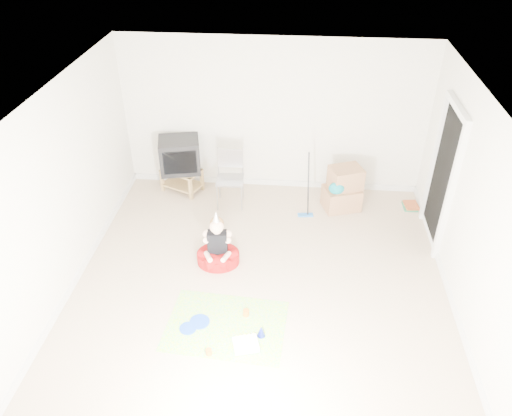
# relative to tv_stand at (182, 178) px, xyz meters

# --- Properties ---
(ground) EXTENTS (5.00, 5.00, 0.00)m
(ground) POSITION_rel_tv_stand_xyz_m (1.54, -2.17, -0.25)
(ground) COLOR #C4AA8D
(ground) RESTS_ON ground
(doorway_recess) EXTENTS (0.02, 0.90, 2.05)m
(doorway_recess) POSITION_rel_tv_stand_xyz_m (4.02, -0.97, 0.78)
(doorway_recess) COLOR black
(doorway_recess) RESTS_ON ground
(tv_stand) EXTENTS (0.76, 0.63, 0.41)m
(tv_stand) POSITION_rel_tv_stand_xyz_m (0.00, 0.00, 0.00)
(tv_stand) COLOR olive
(tv_stand) RESTS_ON ground
(crt_tv) EXTENTS (0.77, 0.68, 0.57)m
(crt_tv) POSITION_rel_tv_stand_xyz_m (0.00, -0.00, 0.45)
(crt_tv) COLOR black
(crt_tv) RESTS_ON tv_stand
(folding_chair) EXTENTS (0.46, 0.44, 0.96)m
(folding_chair) POSITION_rel_tv_stand_xyz_m (0.89, -0.37, 0.22)
(folding_chair) COLOR #949499
(folding_chair) RESTS_ON ground
(cardboard_boxes) EXTENTS (0.67, 0.61, 0.72)m
(cardboard_boxes) POSITION_rel_tv_stand_xyz_m (2.73, -0.29, 0.10)
(cardboard_boxes) COLOR #9E6F4C
(cardboard_boxes) RESTS_ON ground
(floor_mop) EXTENTS (0.26, 0.34, 1.00)m
(floor_mop) POSITION_rel_tv_stand_xyz_m (2.14, -0.59, 0.02)
(floor_mop) COLOR blue
(floor_mop) RESTS_ON ground
(book_pile) EXTENTS (0.25, 0.30, 0.06)m
(book_pile) POSITION_rel_tv_stand_xyz_m (3.88, -0.19, -0.21)
(book_pile) COLOR #26724C
(book_pile) RESTS_ON ground
(seated_woman) EXTENTS (0.65, 0.65, 0.86)m
(seated_woman) POSITION_rel_tv_stand_xyz_m (0.91, -1.86, -0.06)
(seated_woman) COLOR #9B0E0E
(seated_woman) RESTS_ON ground
(party_mat) EXTENTS (1.51, 1.15, 0.01)m
(party_mat) POSITION_rel_tv_stand_xyz_m (1.19, -3.05, -0.24)
(party_mat) COLOR #E43083
(party_mat) RESTS_ON ground
(birthday_cake) EXTENTS (0.34, 0.30, 0.14)m
(birthday_cake) POSITION_rel_tv_stand_xyz_m (1.47, -3.36, -0.20)
(birthday_cake) COLOR white
(birthday_cake) RESTS_ON party_mat
(blue_plate_near) EXTENTS (0.32, 0.32, 0.01)m
(blue_plate_near) POSITION_rel_tv_stand_xyz_m (0.86, -3.03, -0.23)
(blue_plate_near) COLOR #1641B5
(blue_plate_near) RESTS_ON party_mat
(blue_plate_far) EXTENTS (0.27, 0.27, 0.01)m
(blue_plate_far) POSITION_rel_tv_stand_xyz_m (0.73, -3.14, -0.23)
(blue_plate_far) COLOR #1641B5
(blue_plate_far) RESTS_ON party_mat
(orange_cup_near) EXTENTS (0.10, 0.10, 0.09)m
(orange_cup_near) POSITION_rel_tv_stand_xyz_m (1.42, -2.86, -0.20)
(orange_cup_near) COLOR orange
(orange_cup_near) RESTS_ON party_mat
(orange_cup_far) EXTENTS (0.09, 0.09, 0.08)m
(orange_cup_far) POSITION_rel_tv_stand_xyz_m (1.06, -3.51, -0.20)
(orange_cup_far) COLOR orange
(orange_cup_far) RESTS_ON party_mat
(blue_party_hat) EXTENTS (0.11, 0.11, 0.15)m
(blue_party_hat) POSITION_rel_tv_stand_xyz_m (1.63, -3.17, -0.16)
(blue_party_hat) COLOR #1A25B7
(blue_party_hat) RESTS_ON party_mat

